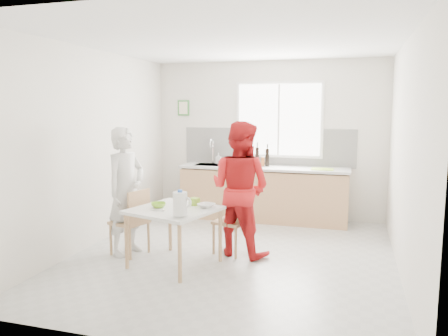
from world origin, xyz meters
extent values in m
plane|color=#B7B7B2|center=(0.00, 0.00, 0.00)|extent=(4.50, 4.50, 0.00)
plane|color=silver|center=(0.00, 2.25, 1.35)|extent=(4.00, 0.00, 4.00)
plane|color=silver|center=(0.00, -2.25, 1.35)|extent=(4.00, 0.00, 4.00)
plane|color=silver|center=(-2.00, 0.00, 1.35)|extent=(0.00, 4.50, 4.50)
plane|color=silver|center=(2.00, 0.00, 1.35)|extent=(0.00, 4.50, 4.50)
plane|color=white|center=(0.00, 0.00, 2.70)|extent=(4.50, 4.50, 0.00)
cube|color=white|center=(0.20, 2.23, 1.70)|extent=(1.50, 0.03, 1.30)
cube|color=white|center=(0.20, 2.21, 1.70)|extent=(1.40, 0.02, 1.20)
cube|color=white|center=(0.20, 2.21, 1.70)|extent=(0.03, 0.03, 1.20)
cube|color=white|center=(0.00, 2.24, 1.23)|extent=(3.00, 0.02, 0.65)
cube|color=#3C813A|center=(-1.55, 2.23, 1.90)|extent=(0.22, 0.02, 0.28)
cube|color=beige|center=(-1.55, 2.22, 1.90)|extent=(0.16, 0.01, 0.22)
cube|color=tan|center=(0.00, 1.95, 0.43)|extent=(2.80, 0.60, 0.86)
cube|color=#3F3326|center=(0.00, 1.95, 0.05)|extent=(2.80, 0.54, 0.10)
cube|color=silver|center=(0.00, 1.95, 0.90)|extent=(2.84, 0.64, 0.04)
cube|color=#A5A5AA|center=(-0.95, 1.95, 0.91)|extent=(0.50, 0.40, 0.03)
cylinder|color=silver|center=(-0.95, 2.11, 1.10)|extent=(0.02, 0.02, 0.36)
torus|color=silver|center=(-0.95, 2.04, 1.28)|extent=(0.02, 0.18, 0.18)
cube|color=white|center=(-0.60, -0.49, 0.68)|extent=(1.13, 1.13, 0.04)
cylinder|color=tan|center=(-1.10, -0.76, 0.32)|extent=(0.05, 0.05, 0.65)
cylinder|color=tan|center=(-0.88, 0.01, 0.32)|extent=(0.05, 0.05, 0.65)
cylinder|color=tan|center=(-0.33, -0.99, 0.32)|extent=(0.05, 0.05, 0.65)
cylinder|color=tan|center=(-0.11, -0.21, 0.32)|extent=(0.05, 0.05, 0.65)
cube|color=tan|center=(-1.32, -0.28, 0.43)|extent=(0.49, 0.49, 0.04)
cube|color=tan|center=(-1.15, -0.33, 0.66)|extent=(0.13, 0.37, 0.42)
cylinder|color=tan|center=(-1.44, -0.07, 0.20)|extent=(0.03, 0.03, 0.41)
cylinder|color=tan|center=(-1.54, -0.40, 0.20)|extent=(0.03, 0.03, 0.41)
cylinder|color=tan|center=(-1.11, -0.16, 0.20)|extent=(0.03, 0.03, 0.41)
cylinder|color=tan|center=(-1.21, -0.49, 0.20)|extent=(0.03, 0.03, 0.41)
cube|color=tan|center=(-0.06, 0.13, 0.42)|extent=(0.49, 0.49, 0.04)
cube|color=tan|center=(-0.01, 0.31, 0.65)|extent=(0.37, 0.13, 0.41)
cylinder|color=tan|center=(-0.27, 0.02, 0.20)|extent=(0.03, 0.03, 0.40)
cylinder|color=tan|center=(0.06, -0.07, 0.20)|extent=(0.03, 0.03, 0.40)
cylinder|color=tan|center=(-0.17, 0.34, 0.20)|extent=(0.03, 0.03, 0.40)
cylinder|color=tan|center=(0.15, 0.25, 0.20)|extent=(0.03, 0.03, 0.40)
imported|color=silver|center=(-1.36, -0.27, 0.83)|extent=(0.55, 0.69, 1.66)
imported|color=red|center=(0.05, 0.14, 0.87)|extent=(0.99, 0.87, 1.73)
imported|color=#8ACD2F|center=(-0.81, -0.48, 0.73)|extent=(0.23, 0.23, 0.06)
imported|color=silver|center=(-0.25, -0.33, 0.73)|extent=(0.25, 0.25, 0.05)
cylinder|color=white|center=(-0.37, -0.85, 0.85)|extent=(0.16, 0.16, 0.26)
cylinder|color=blue|center=(-0.37, -0.85, 0.99)|extent=(0.05, 0.05, 0.03)
torus|color=white|center=(-0.29, -0.85, 0.87)|extent=(0.12, 0.06, 0.12)
cube|color=#84B72A|center=(-0.43, -0.25, 0.75)|extent=(0.12, 0.12, 0.09)
cylinder|color=#A5A5AA|center=(-0.74, -0.68, 0.71)|extent=(0.16, 0.02, 0.01)
cube|color=#A0CB2F|center=(0.98, 1.86, 0.93)|extent=(0.36, 0.26, 0.01)
cylinder|color=black|center=(-0.13, 2.05, 1.08)|extent=(0.07, 0.07, 0.32)
cylinder|color=black|center=(0.05, 2.00, 1.07)|extent=(0.07, 0.07, 0.30)
cylinder|color=brown|center=(-0.02, 1.97, 1.00)|extent=(0.06, 0.06, 0.16)
imported|color=#999999|center=(-0.84, 2.08, 1.02)|extent=(0.09, 0.09, 0.19)
camera|label=1|loc=(1.43, -5.23, 1.90)|focal=35.00mm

